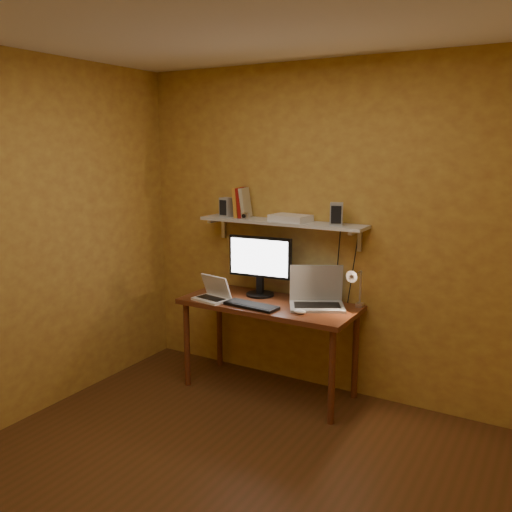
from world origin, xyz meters
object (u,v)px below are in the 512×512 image
Objects in this scene: wall_shelf at (281,223)px; desk_lamp at (356,284)px; keyboard at (251,306)px; router at (291,218)px; desk at (269,313)px; laptop at (317,296)px; shelf_camera at (245,216)px; netbook at (213,293)px; monitor at (260,263)px; speaker_right at (336,214)px; mouse at (300,312)px; speaker_left at (227,207)px.

desk_lamp is (0.66, -0.07, -0.40)m from wall_shelf.
router reaches higher than keyboard.
laptop is at bearing 16.25° from desk.
netbook is at bearing -111.79° from shelf_camera.
monitor is 1.77× the size of router.
keyboard is 0.76m from router.
router reaches higher than desk_lamp.
speaker_right is at bearing 163.41° from desk_lamp.
desk is 0.42m from monitor.
wall_shelf reaches higher than desk_lamp.
shelf_camera is (-0.66, 0.03, 0.57)m from laptop.
shelf_camera is at bearing 175.52° from monitor.
keyboard is 0.40m from mouse.
wall_shelf reaches higher than keyboard.
shelf_camera is at bearing 156.30° from desk.
speaker_right is at bearing 6.74° from speaker_left.
speaker_left is 0.59m from router.
router is at bearing 69.16° from desk.
monitor is 0.45m from netbook.
netbook is at bearing -136.24° from monitor.
monitor is at bearing 179.44° from desk_lamp.
wall_shelf is 0.38m from monitor.
desk_lamp is at bearing -36.00° from speaker_right.
shelf_camera is at bearing 164.41° from speaker_right.
desk is 0.41m from laptop.
keyboard is at bearing 7.96° from netbook.
shelf_camera is (-0.14, -0.00, 0.38)m from monitor.
monitor is at bearing -159.53° from wall_shelf.
shelf_camera is (0.12, 0.30, 0.60)m from netbook.
monitor reaches higher than desk_lamp.
monitor is at bearing 144.95° from mouse.
netbook is at bearing 171.06° from laptop.
speaker_left reaches higher than mouse.
speaker_right is at bearing 3.82° from shelf_camera.
laptop reaches higher than keyboard.
wall_shelf is at bearing 14.83° from monitor.
mouse is (0.40, 0.03, 0.01)m from keyboard.
speaker_right reaches higher than shelf_camera.
netbook is at bearing -143.29° from router.
netbook is 0.86m from router.
desk_lamp is at bearing -24.09° from laptop.
wall_shelf is 3.73× the size of desk_lamp.
netbook is 0.76m from mouse.
monitor is at bearing -1.12° from speaker_left.
mouse is at bearing -35.37° from monitor.
netbook is 0.81× the size of desk_lamp.
netbook reaches higher than desk.
keyboard is 0.91m from speaker_left.
speaker_left is (-0.51, 0.18, 0.79)m from desk.
speaker_right is at bearing -1.38° from wall_shelf.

